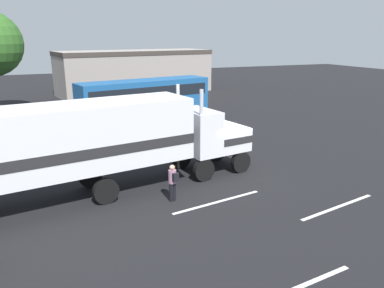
# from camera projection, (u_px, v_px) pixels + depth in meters

# --- Properties ---
(ground_plane) EXTENTS (120.00, 120.00, 0.00)m
(ground_plane) POSITION_uv_depth(u_px,v_px,m) (231.00, 169.00, 20.23)
(ground_plane) COLOR black
(lane_stripe_near) EXTENTS (4.37, 0.84, 0.01)m
(lane_stripe_near) POSITION_uv_depth(u_px,v_px,m) (218.00, 202.00, 16.18)
(lane_stripe_near) COLOR silver
(lane_stripe_near) RESTS_ON ground_plane
(lane_stripe_mid) EXTENTS (4.36, 0.94, 0.01)m
(lane_stripe_mid) POSITION_uv_depth(u_px,v_px,m) (338.00, 207.00, 15.72)
(lane_stripe_mid) COLOR silver
(lane_stripe_mid) RESTS_ON ground_plane
(semi_truck) EXTENTS (14.38, 4.90, 4.50)m
(semi_truck) POSITION_uv_depth(u_px,v_px,m) (97.00, 140.00, 16.36)
(semi_truck) COLOR white
(semi_truck) RESTS_ON ground_plane
(person_bystander) EXTENTS (0.40, 0.48, 1.63)m
(person_bystander) POSITION_uv_depth(u_px,v_px,m) (173.00, 181.00, 16.07)
(person_bystander) COLOR black
(person_bystander) RESTS_ON ground_plane
(parked_bus) EXTENTS (11.29, 4.66, 3.40)m
(parked_bus) POSITION_uv_depth(u_px,v_px,m) (145.00, 96.00, 31.05)
(parked_bus) COLOR #1E5999
(parked_bus) RESTS_ON ground_plane
(building_backdrop) EXTENTS (19.23, 8.94, 5.16)m
(building_backdrop) POSITION_uv_depth(u_px,v_px,m) (136.00, 70.00, 46.24)
(building_backdrop) COLOR #9E938C
(building_backdrop) RESTS_ON ground_plane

